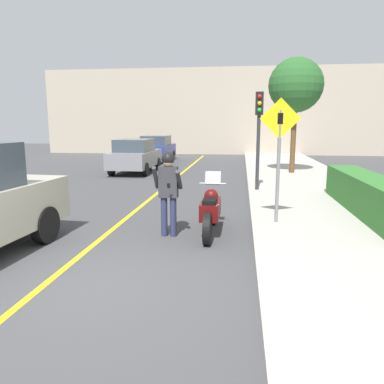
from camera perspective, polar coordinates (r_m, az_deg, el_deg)
ground_plane at (r=6.02m, az=-16.33°, el=-13.64°), size 80.00×80.00×0.00m
sidewalk_curb at (r=9.63m, az=22.24°, el=-4.46°), size 4.40×44.00×0.16m
road_center_line at (r=11.64m, az=-7.20°, el=-1.69°), size 0.12×36.00×0.01m
building_backdrop at (r=31.12m, az=3.29°, el=12.13°), size 28.00×1.20×6.84m
motorcycle at (r=8.30m, az=2.85°, el=-2.87°), size 0.62×2.28×1.32m
person_biker at (r=7.97m, az=-3.63°, el=1.13°), size 0.59×0.49×1.83m
crossing_sign at (r=8.71m, az=13.12°, el=6.42°), size 0.91×0.08×2.82m
traffic_light at (r=13.06m, az=10.15°, el=10.45°), size 0.26×0.30×3.31m
hedge_row at (r=10.55m, az=25.48°, el=-0.45°), size 0.90×5.80×0.92m
street_tree at (r=18.28m, az=15.53°, el=15.32°), size 2.46×2.46×5.23m
parked_car_grey at (r=19.09m, az=-8.63°, el=5.51°), size 1.88×4.20×1.68m
parked_car_blue at (r=24.78m, az=-5.39°, el=6.64°), size 1.88×4.20×1.68m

